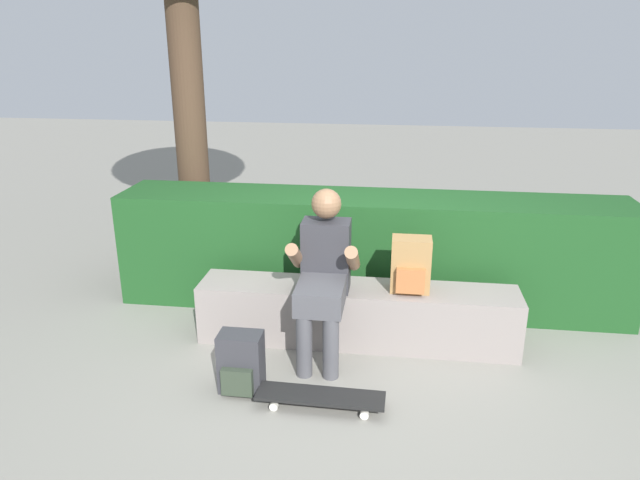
% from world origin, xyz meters
% --- Properties ---
extents(ground_plane, '(24.00, 24.00, 0.00)m').
position_xyz_m(ground_plane, '(0.00, 0.00, 0.00)').
color(ground_plane, gray).
extents(bench_main, '(2.36, 0.41, 0.44)m').
position_xyz_m(bench_main, '(0.00, 0.32, 0.22)').
color(bench_main, gray).
rests_on(bench_main, ground).
extents(person_skater, '(0.49, 0.62, 1.19)m').
position_xyz_m(person_skater, '(-0.22, 0.12, 0.64)').
color(person_skater, '#333338').
rests_on(person_skater, ground).
extents(skateboard_near_person, '(0.80, 0.22, 0.09)m').
position_xyz_m(skateboard_near_person, '(-0.16, -0.55, 0.07)').
color(skateboard_near_person, black).
rests_on(skateboard_near_person, ground).
extents(backpack_on_bench, '(0.28, 0.23, 0.40)m').
position_xyz_m(backpack_on_bench, '(0.38, 0.31, 0.64)').
color(backpack_on_bench, '#A37A47').
rests_on(backpack_on_bench, bench_main).
extents(backpack_on_ground, '(0.28, 0.23, 0.40)m').
position_xyz_m(backpack_on_ground, '(-0.69, -0.43, 0.19)').
color(backpack_on_ground, '#333338').
rests_on(backpack_on_ground, ground).
extents(hedge_row, '(4.22, 0.65, 0.95)m').
position_xyz_m(hedge_row, '(0.06, 1.03, 0.47)').
color(hedge_row, '#1B491E').
rests_on(hedge_row, ground).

